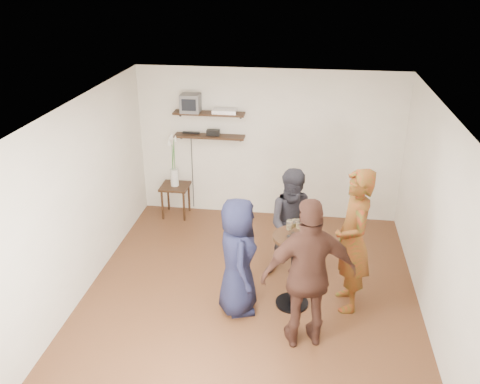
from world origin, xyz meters
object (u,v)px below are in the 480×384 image
(person_navy, at_px, (238,257))
(side_table, at_px, (175,190))
(crt_monitor, at_px, (191,103))
(person_plaid, at_px, (353,241))
(drinks_table, at_px, (294,261))
(radio, at_px, (213,133))
(dvd_deck, at_px, (225,111))
(person_dark, at_px, (295,224))
(person_brown, at_px, (309,275))

(person_navy, bearing_deg, side_table, 14.90)
(crt_monitor, height_order, person_navy, crt_monitor)
(person_plaid, bearing_deg, drinks_table, -90.00)
(radio, height_order, side_table, radio)
(person_plaid, relative_size, person_navy, 1.22)
(dvd_deck, xyz_separation_m, person_navy, (0.60, -2.71, -1.11))
(crt_monitor, height_order, person_dark, crt_monitor)
(person_plaid, xyz_separation_m, person_dark, (-0.75, 0.62, -0.15))
(drinks_table, relative_size, person_brown, 0.56)
(crt_monitor, bearing_deg, person_navy, -66.54)
(person_brown, bearing_deg, dvd_deck, -80.11)
(person_navy, bearing_deg, dvd_deck, -2.78)
(dvd_deck, bearing_deg, person_plaid, -50.11)
(person_navy, xyz_separation_m, person_brown, (0.89, -0.51, 0.15))
(drinks_table, distance_m, person_plaid, 0.78)
(crt_monitor, relative_size, person_brown, 0.17)
(dvd_deck, distance_m, radio, 0.43)
(dvd_deck, distance_m, person_brown, 3.68)
(person_navy, relative_size, person_brown, 0.84)
(dvd_deck, bearing_deg, person_dark, -54.63)
(radio, relative_size, person_brown, 0.12)
(drinks_table, height_order, person_plaid, person_plaid)
(person_dark, distance_m, person_brown, 1.45)
(radio, bearing_deg, person_navy, -73.37)
(dvd_deck, height_order, person_dark, dvd_deck)
(dvd_deck, relative_size, side_table, 0.69)
(radio, distance_m, side_table, 1.24)
(dvd_deck, height_order, person_navy, dvd_deck)
(radio, bearing_deg, person_dark, -50.49)
(radio, xyz_separation_m, person_dark, (1.48, -1.79, -0.71))
(drinks_table, xyz_separation_m, person_navy, (-0.70, -0.19, 0.12))
(radio, relative_size, person_plaid, 0.11)
(person_dark, distance_m, person_navy, 1.14)
(side_table, bearing_deg, person_brown, -52.17)
(crt_monitor, relative_size, drinks_table, 0.31)
(person_dark, bearing_deg, person_navy, -128.44)
(drinks_table, bearing_deg, side_table, 132.89)
(drinks_table, relative_size, person_plaid, 0.54)
(dvd_deck, xyz_separation_m, person_brown, (1.49, -3.22, -0.96))
(dvd_deck, height_order, person_brown, dvd_deck)
(person_navy, bearing_deg, person_brown, -135.20)
(side_table, distance_m, person_brown, 3.88)
(side_table, xyz_separation_m, person_navy, (1.48, -2.54, 0.31))
(crt_monitor, bearing_deg, person_brown, -57.36)
(radio, height_order, person_plaid, person_plaid)
(drinks_table, distance_m, person_navy, 0.73)
(person_brown, bearing_deg, radio, -77.17)
(side_table, relative_size, person_navy, 0.37)
(person_plaid, distance_m, person_brown, 0.96)
(person_plaid, height_order, person_dark, person_plaid)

